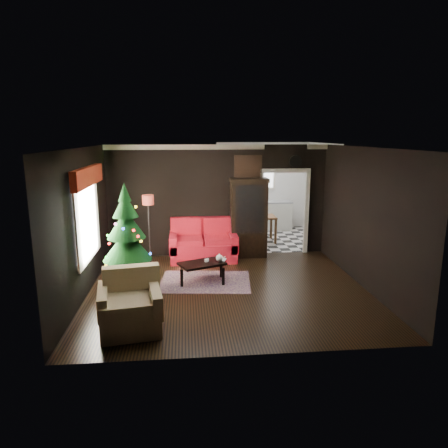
{
  "coord_description": "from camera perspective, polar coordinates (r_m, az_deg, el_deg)",
  "views": [
    {
      "loc": [
        -0.83,
        -7.65,
        3.03
      ],
      "look_at": [
        0.0,
        0.9,
        1.15
      ],
      "focal_mm": 32.74,
      "sensor_mm": 36.0,
      "label": 1
    }
  ],
  "objects": [
    {
      "name": "left_window",
      "position": [
        8.23,
        -18.64,
        0.62
      ],
      "size": [
        0.05,
        1.6,
        1.4
      ],
      "primitive_type": "cube",
      "color": "white",
      "rests_on": "wall_left"
    },
    {
      "name": "armchair",
      "position": [
        6.67,
        -13.06,
        -10.66
      ],
      "size": [
        1.1,
        1.1,
        0.98
      ],
      "primitive_type": null,
      "rotation": [
        0.0,
        0.0,
        0.16
      ],
      "color": "tan",
      "rests_on": "ground"
    },
    {
      "name": "floor_lamp",
      "position": [
        9.73,
        -10.4,
        -0.94
      ],
      "size": [
        0.29,
        0.29,
        1.69
      ],
      "primitive_type": null,
      "rotation": [
        0.0,
        0.0,
        -0.03
      ],
      "color": "black",
      "rests_on": "ground"
    },
    {
      "name": "book",
      "position": [
        8.69,
        -0.72,
        -4.41
      ],
      "size": [
        0.15,
        0.06,
        0.2
      ],
      "primitive_type": "imported",
      "rotation": [
        0.0,
        0.0,
        -0.28
      ],
      "color": "tan",
      "rests_on": "coffee_table"
    },
    {
      "name": "wall_back",
      "position": [
        10.32,
        -0.86,
        3.25
      ],
      "size": [
        5.5,
        0.0,
        5.5
      ],
      "primitive_type": "plane",
      "rotation": [
        1.57,
        0.0,
        0.0
      ],
      "color": "black",
      "rests_on": "ground"
    },
    {
      "name": "kitchen_window",
      "position": [
        13.41,
        5.4,
        6.59
      ],
      "size": [
        0.7,
        0.06,
        0.7
      ],
      "primitive_type": "cube",
      "color": "white",
      "rests_on": "ground"
    },
    {
      "name": "curio_cabinet",
      "position": [
        10.26,
        3.43,
        0.62
      ],
      "size": [
        0.9,
        0.45,
        1.9
      ],
      "primitive_type": null,
      "color": "black",
      "rests_on": "ground"
    },
    {
      "name": "kitchen_floor",
      "position": [
        12.3,
        6.51,
        -2.0
      ],
      "size": [
        3.0,
        3.0,
        0.0
      ],
      "primitive_type": "plane",
      "color": "silver",
      "rests_on": "ground"
    },
    {
      "name": "christmas_tree",
      "position": [
        7.96,
        -13.39,
        -2.41
      ],
      "size": [
        1.15,
        1.15,
        2.11
      ],
      "primitive_type": null,
      "rotation": [
        0.0,
        0.0,
        -0.04
      ],
      "color": "black",
      "rests_on": "ground"
    },
    {
      "name": "floor",
      "position": [
        8.27,
        0.61,
        -9.14
      ],
      "size": [
        5.5,
        5.5,
        0.0
      ],
      "primitive_type": "plane",
      "color": "black",
      "rests_on": "ground"
    },
    {
      "name": "kitchen_counter",
      "position": [
        13.35,
        5.5,
        1.14
      ],
      "size": [
        1.8,
        0.6,
        0.9
      ],
      "primitive_type": "cube",
      "color": "beige",
      "rests_on": "ground"
    },
    {
      "name": "wall_left",
      "position": [
        8.06,
        -19.2,
        -0.03
      ],
      "size": [
        0.0,
        5.5,
        5.5
      ],
      "primitive_type": "plane",
      "rotation": [
        1.57,
        0.0,
        1.57
      ],
      "color": "black",
      "rests_on": "ground"
    },
    {
      "name": "kitchen_table",
      "position": [
        11.87,
        5.43,
        -0.64
      ],
      "size": [
        0.7,
        0.7,
        0.75
      ],
      "primitive_type": null,
      "color": "brown",
      "rests_on": "ground"
    },
    {
      "name": "painting",
      "position": [
        10.26,
        3.37,
        7.96
      ],
      "size": [
        0.62,
        0.05,
        0.52
      ],
      "primitive_type": "cube",
      "color": "#C57241",
      "rests_on": "wall_back"
    },
    {
      "name": "wall_right",
      "position": [
        8.6,
        19.16,
        0.73
      ],
      "size": [
        0.0,
        5.5,
        5.5
      ],
      "primitive_type": "plane",
      "rotation": [
        1.57,
        0.0,
        -1.57
      ],
      "color": "black",
      "rests_on": "ground"
    },
    {
      "name": "rug",
      "position": [
        8.69,
        -2.64,
        -8.04
      ],
      "size": [
        2.01,
        1.55,
        0.01
      ],
      "primitive_type": "cube",
      "rotation": [
        0.0,
        0.0,
        -0.11
      ],
      "color": "#2C1B24",
      "rests_on": "ground"
    },
    {
      "name": "valance",
      "position": [
        8.09,
        -18.48,
        6.32
      ],
      "size": [
        0.12,
        2.1,
        0.35
      ],
      "primitive_type": "cube",
      "color": "maroon",
      "rests_on": "wall_left"
    },
    {
      "name": "teapot",
      "position": [
        8.58,
        -0.65,
        -4.76
      ],
      "size": [
        0.18,
        0.18,
        0.16
      ],
      "primitive_type": null,
      "rotation": [
        0.0,
        0.0,
        0.03
      ],
      "color": "beige",
      "rests_on": "coffee_table"
    },
    {
      "name": "wall_front",
      "position": [
        5.47,
        3.44,
        -5.02
      ],
      "size": [
        5.5,
        0.0,
        5.5
      ],
      "primitive_type": "plane",
      "rotation": [
        -1.57,
        0.0,
        0.0
      ],
      "color": "black",
      "rests_on": "ground"
    },
    {
      "name": "cup_b",
      "position": [
        8.64,
        -2.32,
        -5.02
      ],
      "size": [
        0.08,
        0.08,
        0.05
      ],
      "primitive_type": "cylinder",
      "rotation": [
        0.0,
        0.0,
        -0.4
      ],
      "color": "silver",
      "rests_on": "coffee_table"
    },
    {
      "name": "loveseat",
      "position": [
        10.04,
        -2.91,
        -2.28
      ],
      "size": [
        1.7,
        0.9,
        1.0
      ],
      "primitive_type": null,
      "color": "maroon",
      "rests_on": "ground"
    },
    {
      "name": "coffee_table",
      "position": [
        8.62,
        -3.09,
        -6.72
      ],
      "size": [
        1.06,
        0.87,
        0.41
      ],
      "primitive_type": null,
      "rotation": [
        0.0,
        0.0,
        0.4
      ],
      "color": "#342312",
      "rests_on": "rug"
    },
    {
      "name": "doorway",
      "position": [
        10.65,
        8.31,
        1.49
      ],
      "size": [
        1.1,
        0.1,
        2.1
      ],
      "primitive_type": null,
      "color": "beige",
      "rests_on": "ground"
    },
    {
      "name": "cup_a",
      "position": [
        8.6,
        -2.51,
        -5.09
      ],
      "size": [
        0.09,
        0.09,
        0.06
      ],
      "primitive_type": "cylinder",
      "rotation": [
        0.0,
        0.0,
        0.29
      ],
      "color": "white",
      "rests_on": "coffee_table"
    },
    {
      "name": "wall_clock",
      "position": [
        10.5,
        9.94,
        8.61
      ],
      "size": [
        0.32,
        0.32,
        0.06
      ],
      "primitive_type": "cylinder",
      "color": "white",
      "rests_on": "wall_back"
    },
    {
      "name": "ceiling",
      "position": [
        7.7,
        0.66,
        10.63
      ],
      "size": [
        5.5,
        5.5,
        0.0
      ],
      "primitive_type": "plane",
      "rotation": [
        3.14,
        0.0,
        0.0
      ],
      "color": "white",
      "rests_on": "ground"
    }
  ]
}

